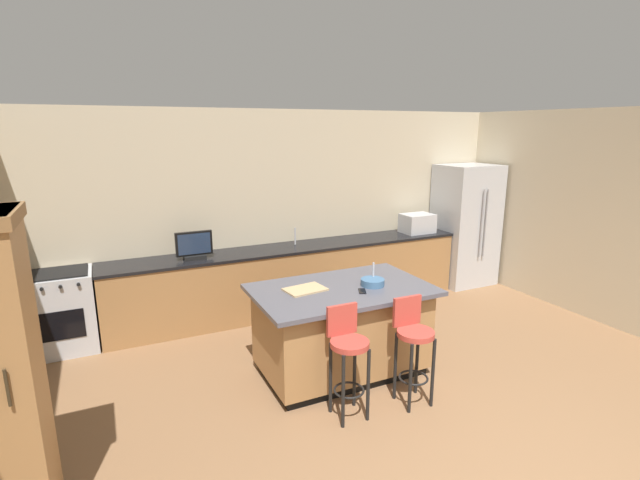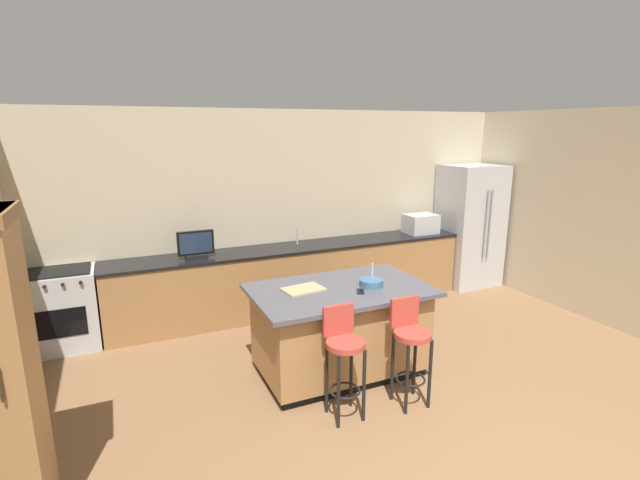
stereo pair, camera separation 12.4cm
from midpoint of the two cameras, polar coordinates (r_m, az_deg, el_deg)
name	(u,v)px [view 1 (the left image)]	position (r m, az deg, el deg)	size (l,w,h in m)	color
wall_back	(287,209)	(6.69, -4.55, 3.82)	(7.36, 0.12, 2.76)	beige
wall_right	(596,216)	(7.10, 30.34, 2.56)	(0.12, 4.92, 2.76)	beige
counter_back	(295,278)	(6.55, -3.62, -4.68)	(5.04, 0.62, 0.92)	#9E7042
kitchen_island	(341,329)	(4.92, 1.91, -10.87)	(1.80, 1.12, 0.93)	black
refrigerator	(465,225)	(7.92, 16.93, 1.79)	(0.89, 0.78, 1.94)	#B7BABF
range_oven	(58,312)	(6.17, -29.97, -7.67)	(0.79, 0.63, 0.94)	#B7BABF
microwave	(417,223)	(7.38, 11.36, 2.02)	(0.48, 0.36, 0.29)	#B7BABF
tv_monitor	(194,247)	(5.98, -15.74, -0.78)	(0.45, 0.16, 0.35)	black
sink_faucet_back	(295,236)	(6.50, -3.62, 0.48)	(0.02, 0.02, 0.24)	#B2B2B7
sink_faucet_island	(373,273)	(4.88, 5.83, -4.01)	(0.02, 0.02, 0.22)	#B2B2B7
bar_stool_left	(348,352)	(4.18, 2.54, -13.56)	(0.34, 0.34, 1.01)	#B23D33
bar_stool_right	(413,341)	(4.44, 10.54, -12.12)	(0.34, 0.34, 1.00)	#B23D33
fruit_bowl	(373,282)	(4.82, 5.73, -5.18)	(0.24, 0.24, 0.07)	#3F668C
cell_phone	(362,291)	(4.65, 4.43, -6.27)	(0.07, 0.15, 0.01)	black
cutting_board	(305,289)	(4.67, -2.60, -6.07)	(0.40, 0.27, 0.02)	tan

